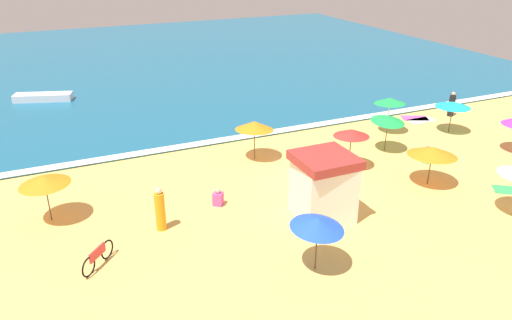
# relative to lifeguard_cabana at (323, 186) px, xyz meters

# --- Properties ---
(ground_plane) EXTENTS (60.00, 60.00, 0.00)m
(ground_plane) POSITION_rel_lifeguard_cabana_xyz_m (1.08, 3.17, -1.40)
(ground_plane) COLOR #EDBC60
(ocean_water) EXTENTS (60.00, 44.00, 0.10)m
(ocean_water) POSITION_rel_lifeguard_cabana_xyz_m (1.08, 31.17, -1.35)
(ocean_water) COLOR #196084
(ocean_water) RESTS_ON ground_plane
(wave_breaker_foam) EXTENTS (57.00, 0.70, 0.01)m
(wave_breaker_foam) POSITION_rel_lifeguard_cabana_xyz_m (1.08, 9.47, -1.30)
(wave_breaker_foam) COLOR white
(wave_breaker_foam) RESTS_ON ocean_water
(lifeguard_cabana) EXTENTS (2.29, 2.30, 2.75)m
(lifeguard_cabana) POSITION_rel_lifeguard_cabana_xyz_m (0.00, 0.00, 0.00)
(lifeguard_cabana) COLOR white
(lifeguard_cabana) RESTS_ON ground_plane
(beach_umbrella_1) EXTENTS (3.21, 3.21, 1.95)m
(beach_umbrella_1) POSITION_rel_lifeguard_cabana_xyz_m (6.10, 0.53, 0.26)
(beach_umbrella_1) COLOR #4C3823
(beach_umbrella_1) RESTS_ON ground_plane
(beach_umbrella_2) EXTENTS (2.18, 2.20, 2.06)m
(beach_umbrella_2) POSITION_rel_lifeguard_cabana_xyz_m (6.75, 4.61, 0.41)
(beach_umbrella_2) COLOR #4C3823
(beach_umbrella_2) RESTS_ON ground_plane
(beach_umbrella_3) EXTENTS (2.82, 2.82, 2.14)m
(beach_umbrella_3) POSITION_rel_lifeguard_cabana_xyz_m (-0.18, 6.50, 0.46)
(beach_umbrella_3) COLOR #4C3823
(beach_umbrella_3) RESTS_ON ground_plane
(beach_umbrella_4) EXTENTS (1.97, 1.99, 2.20)m
(beach_umbrella_4) POSITION_rel_lifeguard_cabana_xyz_m (8.58, 6.83, 0.57)
(beach_umbrella_4) COLOR silver
(beach_umbrella_4) RESTS_ON ground_plane
(beach_umbrella_5) EXTENTS (2.82, 2.82, 1.89)m
(beach_umbrella_5) POSITION_rel_lifeguard_cabana_xyz_m (12.04, 5.38, 0.32)
(beach_umbrella_5) COLOR #4C3823
(beach_umbrella_5) RESTS_ON ground_plane
(beach_umbrella_7) EXTENTS (1.93, 1.93, 2.11)m
(beach_umbrella_7) POSITION_rel_lifeguard_cabana_xyz_m (3.69, 3.52, 0.50)
(beach_umbrella_7) COLOR #4C3823
(beach_umbrella_7) RESTS_ON ground_plane
(beach_umbrella_8) EXTENTS (2.63, 2.63, 2.13)m
(beach_umbrella_8) POSITION_rel_lifeguard_cabana_xyz_m (-2.07, -3.00, 0.45)
(beach_umbrella_8) COLOR #4C3823
(beach_umbrella_8) RESTS_ON ground_plane
(beach_umbrella_9) EXTENTS (2.58, 2.57, 2.02)m
(beach_umbrella_9) POSITION_rel_lifeguard_cabana_xyz_m (-10.29, 4.25, 0.41)
(beach_umbrella_9) COLOR #4C3823
(beach_umbrella_9) RESTS_ON ground_plane
(parked_bicycle) EXTENTS (1.27, 1.39, 0.76)m
(parked_bicycle) POSITION_rel_lifeguard_cabana_xyz_m (-8.95, 0.24, -1.02)
(parked_bicycle) COLOR black
(parked_bicycle) RESTS_ON ground_plane
(beachgoer_0) EXTENTS (0.55, 0.55, 1.85)m
(beachgoer_0) POSITION_rel_lifeguard_cabana_xyz_m (-6.33, 1.73, -0.54)
(beachgoer_0) COLOR orange
(beachgoer_0) RESTS_ON ground_plane
(beachgoer_1) EXTENTS (0.52, 0.52, 1.61)m
(beachgoer_1) POSITION_rel_lifeguard_cabana_xyz_m (14.31, 7.62, -0.66)
(beachgoer_1) COLOR black
(beachgoer_1) RESTS_ON ground_plane
(beachgoer_2) EXTENTS (0.54, 0.54, 0.91)m
(beachgoer_2) POSITION_rel_lifeguard_cabana_xyz_m (7.74, 2.50, -1.01)
(beachgoer_2) COLOR green
(beachgoer_2) RESTS_ON ground_plane
(beachgoer_5) EXTENTS (0.56, 0.56, 0.80)m
(beachgoer_5) POSITION_rel_lifeguard_cabana_xyz_m (-3.60, 2.66, -1.07)
(beachgoer_5) COLOR #D84CA5
(beachgoer_5) RESTS_ON ground_plane
(beach_towel_1) EXTENTS (1.89, 1.58, 0.01)m
(beach_towel_1) POSITION_rel_lifeguard_cabana_xyz_m (11.88, 8.17, -1.40)
(beach_towel_1) COLOR #D84CA5
(beach_towel_1) RESTS_ON ground_plane
(beach_towel_2) EXTENTS (1.75, 0.88, 0.01)m
(beach_towel_2) POSITION_rel_lifeguard_cabana_xyz_m (11.98, 7.67, -1.40)
(beach_towel_2) COLOR white
(beach_towel_2) RESTS_ON ground_plane
(beach_towel_3) EXTENTS (1.12, 1.25, 0.01)m
(beach_towel_3) POSITION_rel_lifeguard_cabana_xyz_m (1.60, 4.37, -1.40)
(beach_towel_3) COLOR orange
(beach_towel_3) RESTS_ON ground_plane
(beach_towel_4) EXTENTS (1.34, 1.32, 0.01)m
(beach_towel_4) POSITION_rel_lifeguard_cabana_xyz_m (8.92, -1.42, -1.40)
(beach_towel_4) COLOR green
(beach_towel_4) RESTS_ON ground_plane
(small_boat_0) EXTENTS (4.07, 2.25, 0.51)m
(small_boat_0) POSITION_rel_lifeguard_cabana_xyz_m (-9.80, 21.67, -1.05)
(small_boat_0) COLOR white
(small_boat_0) RESTS_ON ocean_water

